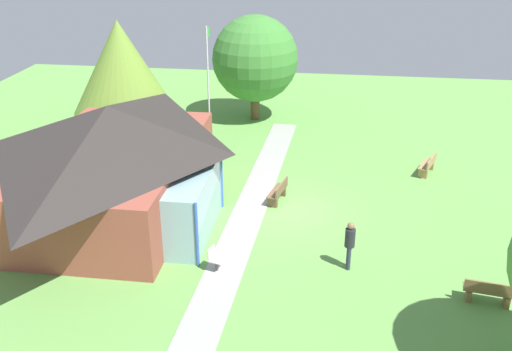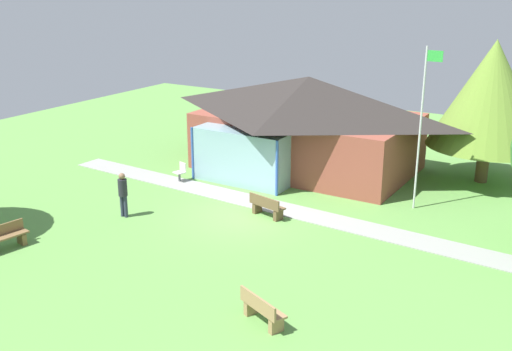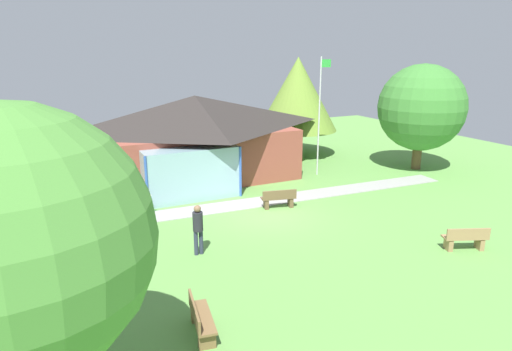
{
  "view_description": "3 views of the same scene",
  "coord_description": "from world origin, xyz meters",
  "px_view_note": "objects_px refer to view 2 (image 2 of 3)",
  "views": [
    {
      "loc": [
        -20.47,
        -1.47,
        10.91
      ],
      "look_at": [
        0.62,
        1.41,
        1.19
      ],
      "focal_mm": 40.39,
      "sensor_mm": 36.0,
      "label": 1
    },
    {
      "loc": [
        11.71,
        -18.08,
        8.74
      ],
      "look_at": [
        -0.62,
        2.02,
        0.98
      ],
      "focal_mm": 42.8,
      "sensor_mm": 36.0,
      "label": 2
    },
    {
      "loc": [
        -8.1,
        -15.54,
        6.63
      ],
      "look_at": [
        0.0,
        1.14,
        1.4
      ],
      "focal_mm": 31.35,
      "sensor_mm": 36.0,
      "label": 3
    }
  ],
  "objects_px": {
    "patio_chair_west": "(181,173)",
    "bench_rear_near_path": "(267,207)",
    "bench_front_right": "(262,310)",
    "visitor_strolling_lawn": "(123,191)",
    "flagpole": "(422,123)",
    "tree_behind_pavilion_right": "(491,94)",
    "bench_front_left": "(5,238)",
    "pavilion": "(305,122)"
  },
  "relations": [
    {
      "from": "patio_chair_west",
      "to": "bench_rear_near_path",
      "type": "bearing_deg",
      "value": -179.87
    },
    {
      "from": "bench_front_right",
      "to": "bench_rear_near_path",
      "type": "relative_size",
      "value": 1.0
    },
    {
      "from": "patio_chair_west",
      "to": "visitor_strolling_lawn",
      "type": "bearing_deg",
      "value": 116.3
    },
    {
      "from": "flagpole",
      "to": "bench_rear_near_path",
      "type": "height_order",
      "value": "flagpole"
    },
    {
      "from": "tree_behind_pavilion_right",
      "to": "patio_chair_west",
      "type": "bearing_deg",
      "value": -148.39
    },
    {
      "from": "visitor_strolling_lawn",
      "to": "tree_behind_pavilion_right",
      "type": "relative_size",
      "value": 0.28
    },
    {
      "from": "bench_front_right",
      "to": "bench_front_left",
      "type": "xyz_separation_m",
      "value": [
        -9.7,
        -0.54,
        0.0
      ]
    },
    {
      "from": "bench_rear_near_path",
      "to": "visitor_strolling_lawn",
      "type": "bearing_deg",
      "value": -135.58
    },
    {
      "from": "bench_front_left",
      "to": "bench_rear_near_path",
      "type": "relative_size",
      "value": 0.99
    },
    {
      "from": "visitor_strolling_lawn",
      "to": "flagpole",
      "type": "bearing_deg",
      "value": 34.07
    },
    {
      "from": "bench_rear_near_path",
      "to": "tree_behind_pavilion_right",
      "type": "relative_size",
      "value": 0.25
    },
    {
      "from": "pavilion",
      "to": "bench_front_left",
      "type": "xyz_separation_m",
      "value": [
        -4.39,
        -13.26,
        -1.86
      ]
    },
    {
      "from": "bench_front_left",
      "to": "tree_behind_pavilion_right",
      "type": "distance_m",
      "value": 20.02
    },
    {
      "from": "visitor_strolling_lawn",
      "to": "tree_behind_pavilion_right",
      "type": "height_order",
      "value": "tree_behind_pavilion_right"
    },
    {
      "from": "bench_front_right",
      "to": "bench_front_left",
      "type": "distance_m",
      "value": 9.71
    },
    {
      "from": "tree_behind_pavilion_right",
      "to": "bench_rear_near_path",
      "type": "bearing_deg",
      "value": -125.03
    },
    {
      "from": "visitor_strolling_lawn",
      "to": "patio_chair_west",
      "type": "bearing_deg",
      "value": 97.88
    },
    {
      "from": "flagpole",
      "to": "tree_behind_pavilion_right",
      "type": "height_order",
      "value": "flagpole"
    },
    {
      "from": "flagpole",
      "to": "bench_front_left",
      "type": "height_order",
      "value": "flagpole"
    },
    {
      "from": "bench_rear_near_path",
      "to": "pavilion",
      "type": "bearing_deg",
      "value": 117.32
    },
    {
      "from": "bench_rear_near_path",
      "to": "tree_behind_pavilion_right",
      "type": "bearing_deg",
      "value": 67.81
    },
    {
      "from": "visitor_strolling_lawn",
      "to": "tree_behind_pavilion_right",
      "type": "bearing_deg",
      "value": 45.12
    },
    {
      "from": "bench_front_right",
      "to": "bench_rear_near_path",
      "type": "xyz_separation_m",
      "value": [
        -3.7,
        6.51,
        0.0
      ]
    },
    {
      "from": "flagpole",
      "to": "bench_rear_near_path",
      "type": "relative_size",
      "value": 4.04
    },
    {
      "from": "flagpole",
      "to": "tree_behind_pavilion_right",
      "type": "bearing_deg",
      "value": 72.64
    },
    {
      "from": "pavilion",
      "to": "flagpole",
      "type": "xyz_separation_m",
      "value": [
        6.13,
        -2.42,
        1.19
      ]
    },
    {
      "from": "patio_chair_west",
      "to": "visitor_strolling_lawn",
      "type": "distance_m",
      "value": 4.51
    },
    {
      "from": "bench_front_right",
      "to": "visitor_strolling_lawn",
      "type": "bearing_deg",
      "value": 178.61
    },
    {
      "from": "visitor_strolling_lawn",
      "to": "pavilion",
      "type": "bearing_deg",
      "value": 69.71
    },
    {
      "from": "bench_rear_near_path",
      "to": "tree_behind_pavilion_right",
      "type": "xyz_separation_m",
      "value": [
        6.01,
        8.58,
        3.52
      ]
    },
    {
      "from": "bench_front_right",
      "to": "bench_rear_near_path",
      "type": "height_order",
      "value": "same"
    },
    {
      "from": "pavilion",
      "to": "flagpole",
      "type": "height_order",
      "value": "flagpole"
    },
    {
      "from": "bench_front_left",
      "to": "visitor_strolling_lawn",
      "type": "height_order",
      "value": "visitor_strolling_lawn"
    },
    {
      "from": "pavilion",
      "to": "bench_front_right",
      "type": "distance_m",
      "value": 13.91
    },
    {
      "from": "bench_front_left",
      "to": "flagpole",
      "type": "bearing_deg",
      "value": 145.2
    },
    {
      "from": "patio_chair_west",
      "to": "tree_behind_pavilion_right",
      "type": "distance_m",
      "value": 13.82
    },
    {
      "from": "patio_chair_west",
      "to": "tree_behind_pavilion_right",
      "type": "bearing_deg",
      "value": -131.92
    },
    {
      "from": "pavilion",
      "to": "bench_front_right",
      "type": "height_order",
      "value": "pavilion"
    },
    {
      "from": "bench_front_left",
      "to": "visitor_strolling_lawn",
      "type": "bearing_deg",
      "value": 171.05
    },
    {
      "from": "bench_rear_near_path",
      "to": "tree_behind_pavilion_right",
      "type": "distance_m",
      "value": 11.05
    },
    {
      "from": "bench_front_left",
      "to": "visitor_strolling_lawn",
      "type": "relative_size",
      "value": 0.89
    },
    {
      "from": "bench_front_right",
      "to": "visitor_strolling_lawn",
      "type": "height_order",
      "value": "visitor_strolling_lawn"
    }
  ]
}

